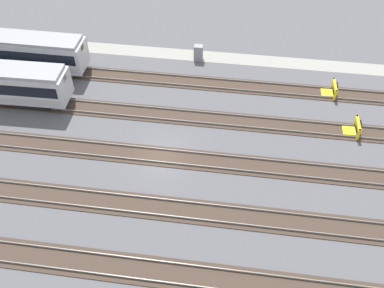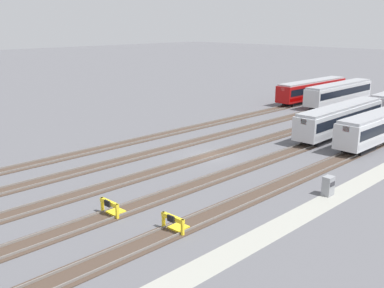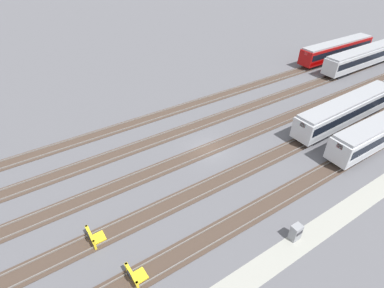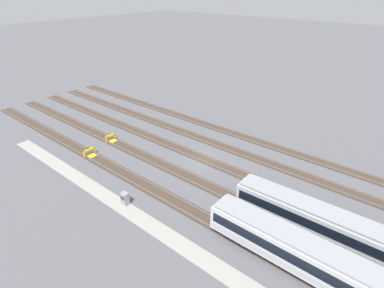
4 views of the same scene
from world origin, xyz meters
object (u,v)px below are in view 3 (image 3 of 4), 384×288
Objects in this scene: subway_car_front_row_centre at (361,58)px; bumper_stop_near_inner_track at (94,237)px; subway_car_front_row_leftmost at (384,129)px; electrical_cabinet at (296,232)px; subway_car_back_row_leftmost at (346,110)px; bumper_stop_nearest_track at (135,275)px; subway_car_front_row_rightmost at (336,50)px.

subway_car_front_row_centre is 54.32m from bumper_stop_near_inner_track.
subway_car_front_row_leftmost reaches higher than bumper_stop_near_inner_track.
subway_car_front_row_centre reaches higher than electrical_cabinet.
subway_car_back_row_leftmost is at bearing 90.00° from subway_car_front_row_leftmost.
bumper_stop_nearest_track is 1.25× the size of electrical_cabinet.
subway_car_back_row_leftmost is (-19.09, -15.29, 0.00)m from subway_car_front_row_rightmost.
bumper_stop_nearest_track is (-51.79, -20.46, -1.53)m from subway_car_front_row_rightmost.
subway_car_back_row_leftmost is 9.01× the size of bumper_stop_near_inner_track.
subway_car_front_row_rightmost is 9.00× the size of bumper_stop_near_inner_track.
subway_car_front_row_rightmost is 24.46m from subway_car_back_row_leftmost.
electrical_cabinet is (-38.72, -24.48, -1.24)m from subway_car_front_row_rightmost.
subway_car_back_row_leftmost is at bearing -151.88° from subway_car_front_row_centre.
subway_car_back_row_leftmost is 11.28× the size of electrical_cabinet.
subway_car_front_row_rightmost is at bearing 47.01° from subway_car_front_row_leftmost.
subway_car_back_row_leftmost reaches higher than bumper_stop_nearest_track.
subway_car_front_row_rightmost is (-0.03, 5.07, 0.00)m from subway_car_front_row_centre.
subway_car_front_row_rightmost reaches higher than electrical_cabinet.
subway_car_front_row_rightmost is at bearing 90.36° from subway_car_front_row_centre.
subway_car_front_row_centre is 1.00× the size of subway_car_back_row_leftmost.
subway_car_front_row_rightmost is (19.09, 20.48, 0.00)m from subway_car_front_row_leftmost.
subway_car_back_row_leftmost is at bearing 8.98° from bumper_stop_nearest_track.
subway_car_front_row_centre is 1.00× the size of subway_car_front_row_rightmost.
bumper_stop_nearest_track is at bearing 162.91° from electrical_cabinet.
subway_car_back_row_leftmost is at bearing -141.30° from subway_car_front_row_rightmost.
bumper_stop_nearest_track is at bearing -158.45° from subway_car_front_row_rightmost.
bumper_stop_near_inner_track is at bearing -179.93° from subway_car_back_row_leftmost.
subway_car_front_row_leftmost is 1.00× the size of subway_car_front_row_rightmost.
electrical_cabinet is at bearing -168.47° from subway_car_front_row_leftmost.
subway_car_front_row_rightmost and subway_car_back_row_leftmost have the same top height.
bumper_stop_nearest_track is at bearing -163.46° from subway_car_front_row_centre.
bumper_stop_near_inner_track is at bearing 147.90° from electrical_cabinet.
electrical_cabinet is (13.08, -4.02, 0.29)m from bumper_stop_nearest_track.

